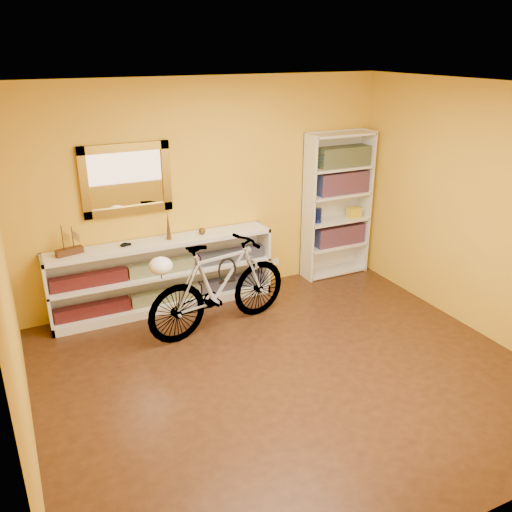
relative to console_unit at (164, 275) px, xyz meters
name	(u,v)px	position (x,y,z in m)	size (l,w,h in m)	color
floor	(288,374)	(0.65, -1.81, -0.43)	(4.50, 4.00, 0.01)	black
ceiling	(295,87)	(0.65, -1.81, 2.18)	(4.50, 4.00, 0.01)	silver
back_wall	(208,191)	(0.65, 0.19, 0.88)	(4.50, 0.01, 2.60)	gold
left_wall	(6,295)	(-1.61, -1.81, 0.88)	(0.01, 4.00, 2.60)	gold
right_wall	(482,212)	(2.90, -1.81, 0.88)	(0.01, 4.00, 2.60)	gold
gilt_mirror	(126,180)	(-0.30, 0.15, 1.12)	(0.98, 0.06, 0.78)	brown
wall_socket	(275,262)	(1.55, 0.17, -0.17)	(0.09, 0.01, 0.09)	silver
console_unit	(164,275)	(0.00, 0.00, 0.00)	(2.60, 0.35, 0.85)	silver
cd_row_lower	(166,295)	(0.00, -0.02, -0.26)	(2.50, 0.13, 0.14)	black
cd_row_upper	(164,267)	(0.00, -0.02, 0.11)	(2.50, 0.13, 0.14)	navy
model_ship	(68,240)	(-1.00, 0.00, 0.59)	(0.28, 0.11, 0.33)	#3A1E10
toy_car	(126,246)	(-0.40, 0.00, 0.43)	(0.00, 0.00, 0.00)	black
bronze_ornament	(168,226)	(0.09, 0.00, 0.59)	(0.06, 0.06, 0.33)	#50391B
decorative_orb	(202,231)	(0.48, 0.00, 0.46)	(0.08, 0.08, 0.08)	#50391B
bookcase	(337,206)	(2.37, 0.03, 0.52)	(0.90, 0.30, 1.90)	silver
book_row_a	(338,234)	(2.42, 0.03, 0.12)	(0.70, 0.22, 0.26)	maroon
book_row_b	(342,182)	(2.42, 0.03, 0.83)	(0.70, 0.22, 0.28)	maroon
book_row_c	(343,157)	(2.42, 0.03, 1.16)	(0.70, 0.22, 0.25)	#174052
travel_mug	(318,216)	(2.07, 0.01, 0.44)	(0.09, 0.09, 0.19)	navy
red_tin	(325,160)	(2.17, 0.06, 1.13)	(0.14, 0.14, 0.18)	maroon
yellow_bag	(354,213)	(2.62, -0.01, 0.41)	(0.18, 0.12, 0.14)	gold
bicycle	(219,285)	(0.40, -0.72, 0.09)	(1.74, 0.45, 1.02)	silver
helmet	(161,266)	(-0.25, -0.83, 0.47)	(0.24, 0.22, 0.18)	white
u_lock	(227,270)	(0.50, -0.70, 0.24)	(0.21, 0.21, 0.02)	black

